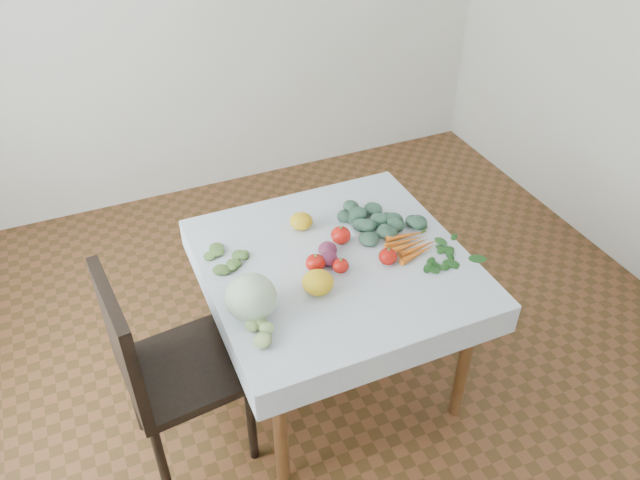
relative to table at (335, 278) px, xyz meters
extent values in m
plane|color=brown|center=(0.00, 0.00, -0.65)|extent=(4.00, 4.00, 0.00)
cube|color=brown|center=(0.00, 0.00, 0.08)|extent=(1.00, 1.00, 0.04)
cylinder|color=brown|center=(-0.44, -0.44, -0.30)|extent=(0.06, 0.06, 0.71)
cylinder|color=brown|center=(0.44, -0.44, -0.30)|extent=(0.06, 0.06, 0.71)
cylinder|color=brown|center=(-0.44, 0.44, -0.30)|extent=(0.06, 0.06, 0.71)
cylinder|color=brown|center=(0.44, 0.44, -0.30)|extent=(0.06, 0.06, 0.71)
cube|color=white|center=(0.00, 0.00, 0.10)|extent=(1.12, 1.12, 0.01)
cube|color=black|center=(-0.74, -0.11, -0.16)|extent=(0.51, 0.51, 0.04)
cube|color=black|center=(-0.94, -0.13, 0.11)|extent=(0.09, 0.46, 0.50)
cylinder|color=black|center=(-0.91, -0.33, -0.42)|extent=(0.04, 0.04, 0.47)
cylinder|color=black|center=(-0.52, -0.29, -0.42)|extent=(0.04, 0.04, 0.47)
cylinder|color=black|center=(-0.95, 0.06, -0.42)|extent=(0.04, 0.04, 0.47)
cylinder|color=black|center=(-0.56, 0.10, -0.42)|extent=(0.04, 0.04, 0.47)
ellipsoid|color=beige|center=(-0.44, -0.18, 0.19)|extent=(0.24, 0.24, 0.18)
ellipsoid|color=red|center=(0.07, 0.11, 0.14)|extent=(0.11, 0.11, 0.08)
ellipsoid|color=red|center=(-0.11, -0.03, 0.14)|extent=(0.10, 0.10, 0.07)
ellipsoid|color=red|center=(-0.01, -0.08, 0.13)|extent=(0.08, 0.08, 0.06)
ellipsoid|color=red|center=(0.20, -0.11, 0.14)|extent=(0.10, 0.10, 0.07)
ellipsoid|color=#F7AE1A|center=(-0.05, 0.28, 0.14)|extent=(0.14, 0.14, 0.07)
ellipsoid|color=#F7AE1A|center=(-0.15, -0.15, 0.15)|extent=(0.17, 0.17, 0.09)
ellipsoid|color=#541830|center=(-0.02, 0.04, 0.14)|extent=(0.10, 0.10, 0.07)
ellipsoid|color=#541830|center=(-0.04, -0.02, 0.14)|extent=(0.09, 0.09, 0.07)
ellipsoid|color=#98B467|center=(-0.40, -0.30, 0.13)|extent=(0.06, 0.06, 0.05)
ellipsoid|color=#98B467|center=(-0.43, -0.29, 0.13)|extent=(0.06, 0.06, 0.05)
ellipsoid|color=#98B467|center=(-0.42, -0.33, 0.13)|extent=(0.06, 0.06, 0.05)
ellipsoid|color=#98B467|center=(-0.37, -0.27, 0.13)|extent=(0.06, 0.06, 0.05)
ellipsoid|color=#98B467|center=(-0.49, -0.30, 0.13)|extent=(0.06, 0.06, 0.05)
cone|color=orange|center=(0.35, 0.01, 0.12)|extent=(0.21, 0.05, 0.03)
cone|color=orange|center=(0.35, -0.02, 0.12)|extent=(0.21, 0.04, 0.03)
cone|color=orange|center=(0.35, -0.05, 0.12)|extent=(0.21, 0.04, 0.03)
cone|color=orange|center=(0.35, -0.09, 0.12)|extent=(0.21, 0.06, 0.03)
cone|color=orange|center=(0.35, -0.12, 0.12)|extent=(0.21, 0.08, 0.03)
ellipsoid|color=#385B45|center=(0.33, 0.18, 0.13)|extent=(0.07, 0.07, 0.05)
ellipsoid|color=#385B45|center=(0.27, 0.19, 0.13)|extent=(0.07, 0.07, 0.05)
ellipsoid|color=#385B45|center=(0.31, 0.14, 0.13)|extent=(0.07, 0.07, 0.05)
ellipsoid|color=#385B45|center=(0.33, 0.21, 0.13)|extent=(0.07, 0.07, 0.05)
ellipsoid|color=#385B45|center=(0.24, 0.15, 0.13)|extent=(0.07, 0.07, 0.05)
ellipsoid|color=#385B45|center=(0.37, 0.15, 0.13)|extent=(0.07, 0.07, 0.05)
ellipsoid|color=#385B45|center=(0.26, 0.23, 0.13)|extent=(0.07, 0.07, 0.05)
ellipsoid|color=#385B45|center=(0.27, 0.10, 0.13)|extent=(0.07, 0.07, 0.05)
ellipsoid|color=#385B45|center=(0.39, 0.22, 0.13)|extent=(0.07, 0.07, 0.05)
ellipsoid|color=#385B45|center=(0.19, 0.19, 0.13)|extent=(0.07, 0.07, 0.05)
ellipsoid|color=#385B45|center=(0.37, 0.09, 0.13)|extent=(0.07, 0.07, 0.05)
ellipsoid|color=#385B45|center=(0.32, 0.28, 0.13)|extent=(0.07, 0.07, 0.05)
ellipsoid|color=#385B45|center=(0.19, 0.10, 0.13)|extent=(0.07, 0.07, 0.05)
ellipsoid|color=#385B45|center=(0.45, 0.17, 0.13)|extent=(0.07, 0.07, 0.05)
ellipsoid|color=#385B45|center=(0.18, 0.26, 0.13)|extent=(0.07, 0.07, 0.05)
ellipsoid|color=#385B45|center=(0.31, 0.03, 0.13)|extent=(0.07, 0.07, 0.05)
ellipsoid|color=#19511B|center=(0.47, -0.14, 0.11)|extent=(0.06, 0.04, 0.01)
ellipsoid|color=#19511B|center=(0.43, -0.14, 0.11)|extent=(0.06, 0.04, 0.01)
ellipsoid|color=#19511B|center=(0.47, -0.17, 0.11)|extent=(0.06, 0.04, 0.01)
ellipsoid|color=#19511B|center=(0.47, -0.12, 0.11)|extent=(0.06, 0.04, 0.01)
ellipsoid|color=#19511B|center=(0.41, -0.17, 0.11)|extent=(0.06, 0.04, 0.01)
ellipsoid|color=#19511B|center=(0.51, -0.16, 0.11)|extent=(0.06, 0.04, 0.01)
ellipsoid|color=#19511B|center=(0.42, -0.11, 0.11)|extent=(0.06, 0.04, 0.01)
ellipsoid|color=#19511B|center=(0.45, -0.20, 0.11)|extent=(0.06, 0.04, 0.01)
ellipsoid|color=#19511B|center=(0.51, -0.11, 0.11)|extent=(0.06, 0.04, 0.01)
ellipsoid|color=#19511B|center=(0.37, -0.15, 0.11)|extent=(0.06, 0.04, 0.01)
ellipsoid|color=#19511B|center=(0.52, -0.20, 0.11)|extent=(0.06, 0.04, 0.01)
ellipsoid|color=#19511B|center=(0.45, -0.07, 0.11)|extent=(0.06, 0.04, 0.01)
ellipsoid|color=#19511B|center=(0.39, -0.21, 0.11)|extent=(0.06, 0.04, 0.01)
ellipsoid|color=#19511B|center=(0.56, -0.13, 0.11)|extent=(0.06, 0.04, 0.01)
ellipsoid|color=#19511B|center=(0.36, -0.09, 0.11)|extent=(0.06, 0.04, 0.01)
ellipsoid|color=#19511B|center=(0.48, -0.25, 0.11)|extent=(0.06, 0.04, 0.01)
ellipsoid|color=#59803A|center=(-0.45, 0.20, 0.11)|extent=(0.05, 0.05, 0.02)
ellipsoid|color=#59803A|center=(-0.48, 0.21, 0.11)|extent=(0.05, 0.05, 0.02)
ellipsoid|color=#59803A|center=(-0.46, 0.17, 0.11)|extent=(0.05, 0.05, 0.02)
ellipsoid|color=#59803A|center=(-0.44, 0.23, 0.11)|extent=(0.05, 0.05, 0.02)
ellipsoid|color=#59803A|center=(-0.51, 0.19, 0.11)|extent=(0.05, 0.05, 0.02)
ellipsoid|color=#59803A|center=(-0.41, 0.17, 0.11)|extent=(0.05, 0.05, 0.02)
ellipsoid|color=#59803A|center=(-0.48, 0.25, 0.11)|extent=(0.05, 0.05, 0.02)
ellipsoid|color=#59803A|center=(-0.50, 0.14, 0.11)|extent=(0.05, 0.05, 0.02)
ellipsoid|color=#59803A|center=(-0.38, 0.23, 0.11)|extent=(0.05, 0.05, 0.02)
ellipsoid|color=#59803A|center=(-0.55, 0.23, 0.11)|extent=(0.05, 0.05, 0.02)
ellipsoid|color=#59803A|center=(-0.42, 0.12, 0.11)|extent=(0.05, 0.05, 0.02)
ellipsoid|color=#59803A|center=(-0.43, 0.29, 0.11)|extent=(0.05, 0.05, 0.02)
camera|label=1|loc=(-0.90, -1.90, 1.84)|focal=35.00mm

